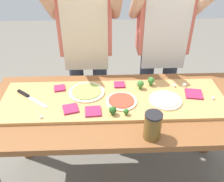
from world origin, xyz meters
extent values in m
plane|color=#6B665B|center=(0.00, 0.00, 0.00)|extent=(8.00, 8.00, 0.00)
cube|color=brown|center=(-0.80, 0.31, 0.38)|extent=(0.07, 0.07, 0.76)
cube|color=brown|center=(0.80, 0.31, 0.38)|extent=(0.07, 0.07, 0.76)
cube|color=brown|center=(0.00, 0.00, 0.78)|extent=(1.72, 0.75, 0.04)
cube|color=tan|center=(-0.05, 0.04, 0.81)|extent=(1.45, 0.44, 0.02)
cube|color=#B7BABF|center=(-0.54, 0.02, 0.82)|extent=(0.15, 0.13, 0.00)
cube|color=black|center=(-0.64, 0.11, 0.83)|extent=(0.10, 0.08, 0.02)
cylinder|color=beige|center=(-0.23, 0.11, 0.82)|extent=(0.24, 0.24, 0.01)
cylinder|color=#899E4C|center=(-0.23, 0.11, 0.83)|extent=(0.20, 0.20, 0.01)
cylinder|color=beige|center=(0.28, 0.00, 0.82)|extent=(0.21, 0.21, 0.01)
cylinder|color=beige|center=(0.28, 0.00, 0.83)|extent=(0.17, 0.17, 0.01)
cylinder|color=beige|center=(0.00, 0.00, 0.82)|extent=(0.20, 0.20, 0.01)
cylinder|color=#BC3D28|center=(0.00, 0.00, 0.83)|extent=(0.16, 0.16, 0.01)
cube|color=#9E234C|center=(-0.18, -0.10, 0.83)|extent=(0.10, 0.10, 0.01)
cube|color=#9E234C|center=(0.00, 0.19, 0.83)|extent=(0.07, 0.07, 0.01)
cube|color=#9E234C|center=(-0.41, 0.16, 0.83)|extent=(0.09, 0.09, 0.01)
cube|color=#9E234C|center=(0.49, 0.06, 0.83)|extent=(0.13, 0.13, 0.01)
cube|color=#9E234C|center=(-0.32, -0.07, 0.83)|extent=(0.11, 0.11, 0.01)
cylinder|color=#2C5915|center=(-0.06, -0.12, 0.83)|extent=(0.02, 0.02, 0.02)
sphere|color=#23561E|center=(-0.06, -0.12, 0.85)|extent=(0.05, 0.05, 0.05)
cylinder|color=#366618|center=(0.02, -0.13, 0.83)|extent=(0.01, 0.01, 0.01)
sphere|color=#2D6623|center=(0.02, -0.13, 0.85)|extent=(0.03, 0.03, 0.03)
cylinder|color=#3F7220|center=(0.22, 0.19, 0.83)|extent=(0.02, 0.02, 0.02)
sphere|color=#38752D|center=(0.22, 0.19, 0.86)|extent=(0.05, 0.05, 0.05)
cylinder|color=#3F7220|center=(0.14, 0.14, 0.83)|extent=(0.02, 0.02, 0.02)
sphere|color=#38752D|center=(0.14, 0.14, 0.86)|extent=(0.05, 0.05, 0.05)
cube|color=silver|center=(-0.48, -0.14, 0.83)|extent=(0.02, 0.02, 0.01)
cube|color=silver|center=(0.38, 0.16, 0.83)|extent=(0.03, 0.03, 0.02)
cube|color=white|center=(0.45, 0.16, 0.83)|extent=(0.02, 0.02, 0.02)
cube|color=white|center=(0.59, 0.01, 0.83)|extent=(0.02, 0.02, 0.02)
cylinder|color=brown|center=(0.14, -0.29, 0.87)|extent=(0.09, 0.09, 0.15)
cylinder|color=black|center=(0.14, -0.29, 0.95)|extent=(0.10, 0.10, 0.01)
cylinder|color=#333847|center=(-0.34, 0.59, 0.45)|extent=(0.12, 0.12, 0.90)
cylinder|color=#333847|center=(-0.14, 0.59, 0.45)|extent=(0.12, 0.12, 0.90)
cube|color=#DB6B5B|center=(-0.24, 0.59, 1.18)|extent=(0.40, 0.20, 0.55)
cube|color=beige|center=(-0.24, 0.48, 1.09)|extent=(0.34, 0.01, 0.60)
cylinder|color=tan|center=(-0.47, 0.49, 1.30)|extent=(0.08, 0.39, 0.31)
cylinder|color=tan|center=(-0.01, 0.49, 1.30)|extent=(0.08, 0.39, 0.31)
cylinder|color=#333847|center=(0.26, 0.59, 0.45)|extent=(0.12, 0.12, 0.90)
cylinder|color=#333847|center=(0.46, 0.59, 0.45)|extent=(0.12, 0.12, 0.90)
cube|color=#DB6B5B|center=(0.36, 0.59, 1.18)|extent=(0.40, 0.20, 0.55)
cube|color=silver|center=(0.36, 0.48, 1.09)|extent=(0.34, 0.01, 0.60)
cylinder|color=#DBB293|center=(0.13, 0.49, 1.30)|extent=(0.08, 0.39, 0.31)
cylinder|color=#DBB293|center=(0.59, 0.49, 1.30)|extent=(0.08, 0.39, 0.31)
camera|label=1|loc=(-0.11, -1.28, 1.78)|focal=40.29mm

